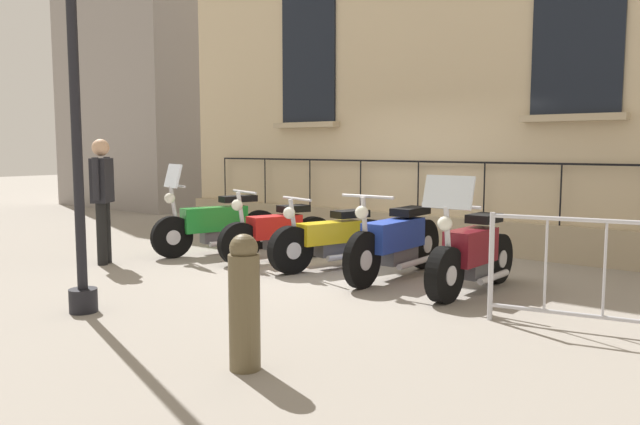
{
  "coord_description": "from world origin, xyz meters",
  "views": [
    {
      "loc": [
        6.95,
        5.04,
        1.67
      ],
      "look_at": [
        0.48,
        0.0,
        0.8
      ],
      "focal_mm": 34.83,
      "sensor_mm": 36.0,
      "label": 1
    }
  ],
  "objects_px": {
    "motorcycle_green": "(216,224)",
    "pedestrian_standing": "(102,193)",
    "crowd_barrier": "(636,274)",
    "motorcycle_red": "(277,234)",
    "bollard": "(244,302)",
    "motorcycle_blue": "(396,242)",
    "motorcycle_maroon": "(472,255)",
    "motorcycle_yellow": "(332,240)"
  },
  "relations": [
    {
      "from": "motorcycle_blue",
      "to": "bollard",
      "type": "distance_m",
      "value": 3.63
    },
    {
      "from": "motorcycle_blue",
      "to": "motorcycle_maroon",
      "type": "relative_size",
      "value": 1.16
    },
    {
      "from": "motorcycle_maroon",
      "to": "pedestrian_standing",
      "type": "relative_size",
      "value": 1.07
    },
    {
      "from": "motorcycle_green",
      "to": "motorcycle_maroon",
      "type": "xyz_separation_m",
      "value": [
        0.01,
        4.27,
        -0.02
      ]
    },
    {
      "from": "motorcycle_blue",
      "to": "crowd_barrier",
      "type": "relative_size",
      "value": 0.89
    },
    {
      "from": "motorcycle_yellow",
      "to": "motorcycle_blue",
      "type": "height_order",
      "value": "motorcycle_blue"
    },
    {
      "from": "motorcycle_yellow",
      "to": "motorcycle_blue",
      "type": "xyz_separation_m",
      "value": [
        -0.01,
        1.02,
        0.07
      ]
    },
    {
      "from": "motorcycle_red",
      "to": "bollard",
      "type": "height_order",
      "value": "motorcycle_red"
    },
    {
      "from": "motorcycle_green",
      "to": "motorcycle_yellow",
      "type": "height_order",
      "value": "motorcycle_green"
    },
    {
      "from": "pedestrian_standing",
      "to": "crowd_barrier",
      "type": "bearing_deg",
      "value": 97.37
    },
    {
      "from": "bollard",
      "to": "motorcycle_maroon",
      "type": "bearing_deg",
      "value": 175.0
    },
    {
      "from": "motorcycle_yellow",
      "to": "pedestrian_standing",
      "type": "xyz_separation_m",
      "value": [
        1.75,
        -2.75,
        0.62
      ]
    },
    {
      "from": "motorcycle_yellow",
      "to": "crowd_barrier",
      "type": "relative_size",
      "value": 0.78
    },
    {
      "from": "crowd_barrier",
      "to": "motorcycle_maroon",
      "type": "bearing_deg",
      "value": -111.3
    },
    {
      "from": "motorcycle_maroon",
      "to": "crowd_barrier",
      "type": "height_order",
      "value": "motorcycle_maroon"
    },
    {
      "from": "motorcycle_blue",
      "to": "bollard",
      "type": "height_order",
      "value": "motorcycle_blue"
    },
    {
      "from": "motorcycle_green",
      "to": "pedestrian_standing",
      "type": "relative_size",
      "value": 1.17
    },
    {
      "from": "bollard",
      "to": "motorcycle_red",
      "type": "bearing_deg",
      "value": -141.22
    },
    {
      "from": "crowd_barrier",
      "to": "pedestrian_standing",
      "type": "xyz_separation_m",
      "value": [
        0.87,
        -6.73,
        0.45
      ]
    },
    {
      "from": "motorcycle_yellow",
      "to": "pedestrian_standing",
      "type": "height_order",
      "value": "pedestrian_standing"
    },
    {
      "from": "motorcycle_blue",
      "to": "bollard",
      "type": "xyz_separation_m",
      "value": [
        3.54,
        0.81,
        0.05
      ]
    },
    {
      "from": "motorcycle_green",
      "to": "motorcycle_maroon",
      "type": "relative_size",
      "value": 1.09
    },
    {
      "from": "motorcycle_green",
      "to": "crowd_barrier",
      "type": "distance_m",
      "value": 6.16
    },
    {
      "from": "motorcycle_yellow",
      "to": "crowd_barrier",
      "type": "height_order",
      "value": "crowd_barrier"
    },
    {
      "from": "crowd_barrier",
      "to": "motorcycle_green",
      "type": "bearing_deg",
      "value": -96.75
    },
    {
      "from": "crowd_barrier",
      "to": "pedestrian_standing",
      "type": "height_order",
      "value": "pedestrian_standing"
    },
    {
      "from": "pedestrian_standing",
      "to": "bollard",
      "type": "bearing_deg",
      "value": 68.74
    },
    {
      "from": "motorcycle_green",
      "to": "pedestrian_standing",
      "type": "distance_m",
      "value": 1.8
    },
    {
      "from": "crowd_barrier",
      "to": "motorcycle_blue",
      "type": "bearing_deg",
      "value": -106.62
    },
    {
      "from": "crowd_barrier",
      "to": "motorcycle_red",
      "type": "bearing_deg",
      "value": -99.6
    },
    {
      "from": "motorcycle_maroon",
      "to": "crowd_barrier",
      "type": "relative_size",
      "value": 0.77
    },
    {
      "from": "motorcycle_yellow",
      "to": "pedestrian_standing",
      "type": "distance_m",
      "value": 3.32
    },
    {
      "from": "motorcycle_blue",
      "to": "motorcycle_maroon",
      "type": "bearing_deg",
      "value": 81.66
    },
    {
      "from": "motorcycle_blue",
      "to": "motorcycle_maroon",
      "type": "height_order",
      "value": "motorcycle_maroon"
    },
    {
      "from": "motorcycle_green",
      "to": "motorcycle_blue",
      "type": "relative_size",
      "value": 0.94
    },
    {
      "from": "motorcycle_blue",
      "to": "motorcycle_maroon",
      "type": "xyz_separation_m",
      "value": [
        0.16,
        1.11,
        -0.03
      ]
    },
    {
      "from": "motorcycle_red",
      "to": "motorcycle_yellow",
      "type": "xyz_separation_m",
      "value": [
        -0.04,
        0.97,
        -0.01
      ]
    },
    {
      "from": "motorcycle_green",
      "to": "motorcycle_red",
      "type": "distance_m",
      "value": 1.18
    },
    {
      "from": "bollard",
      "to": "pedestrian_standing",
      "type": "bearing_deg",
      "value": -111.26
    },
    {
      "from": "motorcycle_green",
      "to": "bollard",
      "type": "distance_m",
      "value": 5.22
    },
    {
      "from": "motorcycle_yellow",
      "to": "motorcycle_green",
      "type": "bearing_deg",
      "value": -85.96
    },
    {
      "from": "motorcycle_red",
      "to": "crowd_barrier",
      "type": "xyz_separation_m",
      "value": [
        0.84,
        4.94,
        0.16
      ]
    }
  ]
}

